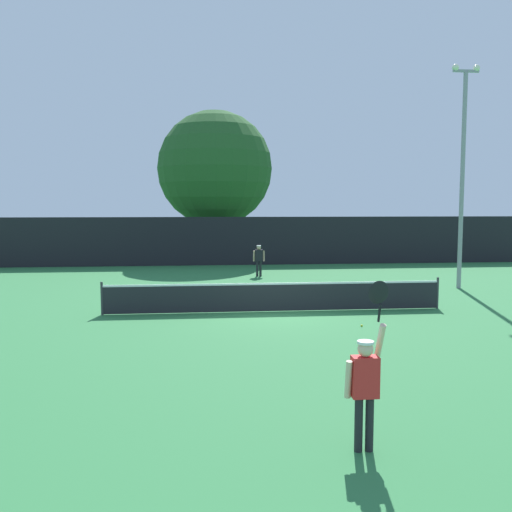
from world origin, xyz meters
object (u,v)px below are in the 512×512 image
player_serving (365,378)px  parked_car_near (188,243)px  player_receiving (259,258)px  parked_car_mid (325,241)px  tennis_ball (362,326)px  light_pole (463,164)px  large_tree (215,169)px

player_serving → parked_car_near: size_ratio=0.57×
player_receiving → parked_car_near: bearing=-74.1°
player_serving → parked_car_mid: (7.05, 33.33, -0.29)m
player_receiving → tennis_ball: size_ratio=22.55×
light_pole → parked_car_near: bearing=123.3°
player_receiving → large_tree: 10.33m
tennis_ball → parked_car_near: parked_car_near is taller
large_tree → parked_car_near: bearing=113.3°
light_pole → parked_car_near: size_ratio=2.13×
parked_car_near → tennis_ball: bearing=-72.8°
parked_car_near → player_serving: bearing=-79.7°
large_tree → parked_car_mid: bearing=30.7°
light_pole → large_tree: large_tree is taller
player_serving → parked_car_mid: player_serving is taller
player_serving → parked_car_near: 32.91m
tennis_ball → light_pole: light_pole is taller
large_tree → player_receiving: bearing=-78.0°
large_tree → player_serving: bearing=-87.3°
large_tree → parked_car_mid: (8.39, 4.99, -5.05)m
tennis_ball → large_tree: bearing=100.2°
player_serving → tennis_ball: player_serving is taller
light_pole → parked_car_mid: light_pole is taller
player_receiving → parked_car_near: size_ratio=0.35×
tennis_ball → large_tree: size_ratio=0.01×
player_serving → player_receiving: bearing=88.4°
player_serving → large_tree: 28.76m
player_receiving → parked_car_near: (-3.79, 13.31, -0.15)m
tennis_ball → large_tree: large_tree is taller
player_serving → light_pole: (8.58, 14.76, 4.14)m
tennis_ball → parked_car_near: 25.48m
player_serving → large_tree: size_ratio=0.26×
player_receiving → parked_car_mid: (6.51, 13.89, -0.15)m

